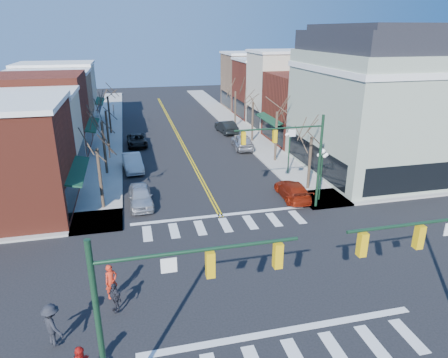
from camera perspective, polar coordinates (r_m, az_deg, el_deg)
ground at (r=22.94m, az=3.99°, el=-13.46°), size 160.00×160.00×0.00m
sidewalk_left at (r=40.25m, az=-16.79°, el=1.20°), size 3.50×70.00×0.15m
sidewalk_right at (r=42.75m, az=7.25°, el=3.05°), size 3.50×70.00×0.15m
bldg_left_stucco_a at (r=39.82m, az=-27.11°, el=5.13°), size 10.00×7.00×7.50m
bldg_left_brick_b at (r=47.35m, az=-25.18°, el=8.20°), size 10.00×9.00×8.50m
bldg_left_tan at (r=55.39m, az=-23.60°, el=9.61°), size 10.00×7.50×7.80m
bldg_left_stucco_b at (r=62.92m, az=-22.55°, el=11.07°), size 10.00×8.00×8.20m
bldg_right_brick_a at (r=49.58m, az=12.55°, el=9.83°), size 10.00×8.50×8.00m
bldg_right_stucco at (r=56.40m, az=9.19°, el=12.34°), size 10.00×7.00×10.00m
bldg_right_brick_b at (r=63.42m, az=6.54°, el=12.67°), size 10.00×8.00×8.50m
bldg_right_tan at (r=70.91m, az=4.31°, el=13.76°), size 10.00×8.00×9.00m
victorian_corner at (r=40.03m, az=21.15°, el=10.36°), size 12.25×14.25×13.30m
traffic_mast_near_left at (r=13.41m, az=-9.48°, el=-16.96°), size 6.60×0.28×7.20m
traffic_mast_far_right at (r=29.09m, az=10.36°, el=4.04°), size 6.60×0.28×7.20m
lamppost_corner at (r=31.67m, az=13.78°, el=1.82°), size 0.36×0.36×4.33m
lamppost_midblock at (r=37.29m, az=9.33°, el=4.96°), size 0.36×0.36×4.33m
tree_left_a at (r=30.99m, az=-17.24°, el=-0.08°), size 0.24×0.24×4.76m
tree_left_b at (r=38.55m, az=-16.70°, el=4.19°), size 0.24×0.24×5.04m
tree_left_c at (r=46.35m, az=-16.29°, el=6.59°), size 0.24×0.24×4.55m
tree_left_d at (r=54.13m, az=-16.05°, el=8.73°), size 0.24×0.24×4.90m
tree_right_a at (r=34.08m, az=12.12°, el=2.13°), size 0.24×0.24×4.62m
tree_right_b at (r=41.04m, az=7.44°, el=5.96°), size 0.24×0.24×5.18m
tree_right_c at (r=48.43m, az=4.08°, el=8.10°), size 0.24×0.24×4.83m
tree_right_d at (r=55.94m, az=1.61°, el=9.91°), size 0.24×0.24×4.97m
car_left_near at (r=31.48m, az=-11.84°, el=-2.42°), size 1.94×4.52×1.52m
car_left_mid at (r=39.56m, az=-12.93°, el=2.32°), size 2.11×4.89×1.57m
car_left_far at (r=48.00m, az=-12.34°, el=5.41°), size 2.33×4.82×1.32m
car_right_near at (r=32.62m, az=9.78°, el=-1.57°), size 2.20×4.87×1.38m
car_right_mid at (r=45.78m, az=2.63°, el=5.38°), size 2.41×5.12×1.69m
car_right_far at (r=52.98m, az=0.32°, el=7.46°), size 2.23×5.09×1.63m
pedestrian_red_a at (r=21.25m, az=-15.81°, el=-13.90°), size 0.80×0.72×1.83m
pedestrian_dark_a at (r=20.40m, az=-15.32°, el=-15.97°), size 0.82×0.95×1.54m
pedestrian_dark_b at (r=19.32m, az=-23.33°, el=-18.60°), size 1.37×1.46×1.98m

